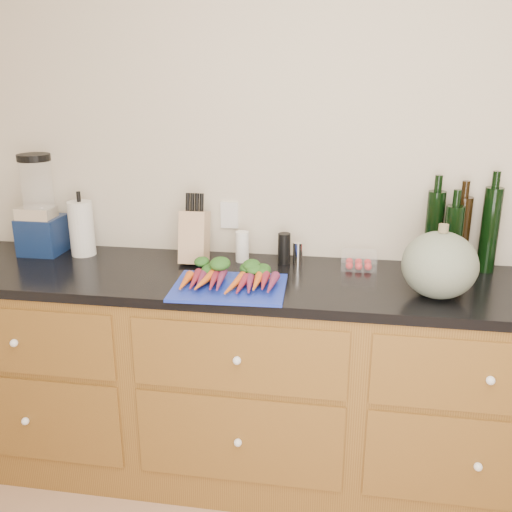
% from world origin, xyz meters
% --- Properties ---
extents(wall_back, '(4.10, 0.05, 2.60)m').
position_xyz_m(wall_back, '(0.00, 1.62, 1.30)').
color(wall_back, beige).
rests_on(wall_back, ground).
extents(cabinets, '(3.60, 0.64, 0.90)m').
position_xyz_m(cabinets, '(0.00, 1.30, 0.45)').
color(cabinets, brown).
rests_on(cabinets, ground).
extents(countertop, '(3.64, 0.62, 0.04)m').
position_xyz_m(countertop, '(0.00, 1.30, 0.92)').
color(countertop, black).
rests_on(countertop, cabinets).
extents(cutting_board, '(0.45, 0.35, 0.01)m').
position_xyz_m(cutting_board, '(-0.51, 1.14, 0.95)').
color(cutting_board, '#182EAE').
rests_on(cutting_board, countertop).
extents(carrots, '(0.38, 0.28, 0.05)m').
position_xyz_m(carrots, '(-0.51, 1.18, 0.97)').
color(carrots, '#DD5D1A').
rests_on(carrots, cutting_board).
extents(squash, '(0.28, 0.28, 0.25)m').
position_xyz_m(squash, '(0.27, 1.19, 1.06)').
color(squash, '#586454').
rests_on(squash, countertop).
extents(blender_appliance, '(0.18, 0.18, 0.46)m').
position_xyz_m(blender_appliance, '(-1.45, 1.46, 1.14)').
color(blender_appliance, '#0F214A').
rests_on(blender_appliance, countertop).
extents(paper_towel, '(0.11, 0.11, 0.25)m').
position_xyz_m(paper_towel, '(-1.26, 1.46, 1.06)').
color(paper_towel, silver).
rests_on(paper_towel, countertop).
extents(knife_block, '(0.11, 0.11, 0.23)m').
position_xyz_m(knife_block, '(-0.73, 1.44, 1.05)').
color(knife_block, tan).
rests_on(knife_block, countertop).
extents(grinder_salt, '(0.06, 0.06, 0.14)m').
position_xyz_m(grinder_salt, '(-0.52, 1.48, 1.01)').
color(grinder_salt, white).
rests_on(grinder_salt, countertop).
extents(grinder_pepper, '(0.05, 0.05, 0.14)m').
position_xyz_m(grinder_pepper, '(-0.33, 1.48, 1.01)').
color(grinder_pepper, black).
rests_on(grinder_pepper, countertop).
extents(canister_chrome, '(0.04, 0.04, 0.10)m').
position_xyz_m(canister_chrome, '(-0.27, 1.48, 0.99)').
color(canister_chrome, silver).
rests_on(canister_chrome, countertop).
extents(tomato_box, '(0.15, 0.12, 0.07)m').
position_xyz_m(tomato_box, '(-0.01, 1.47, 0.97)').
color(tomato_box, white).
rests_on(tomato_box, countertop).
extents(bottles, '(0.30, 0.15, 0.36)m').
position_xyz_m(bottles, '(0.40, 1.51, 1.10)').
color(bottles, black).
rests_on(bottles, countertop).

